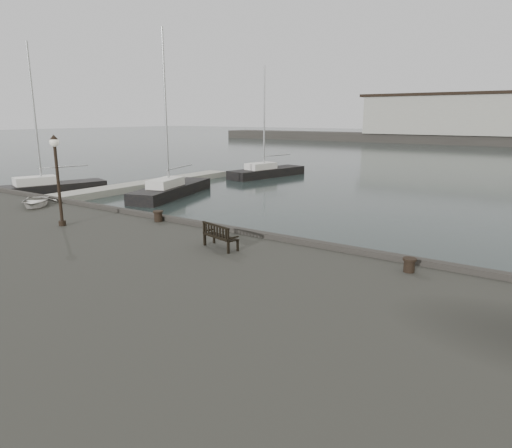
{
  "coord_description": "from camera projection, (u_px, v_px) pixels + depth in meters",
  "views": [
    {
      "loc": [
        8.78,
        -13.32,
        5.78
      ],
      "look_at": [
        -0.02,
        -0.5,
        2.1
      ],
      "focal_mm": 32.0,
      "sensor_mm": 36.0,
      "label": 1
    }
  ],
  "objects": [
    {
      "name": "bench",
      "position": [
        220.0,
        241.0,
        14.91
      ],
      "size": [
        1.46,
        0.8,
        0.8
      ],
      "rotation": [
        0.0,
        0.0,
        -0.24
      ],
      "color": "black",
      "rests_on": "quay"
    },
    {
      "name": "pontoon",
      "position": [
        122.0,
        189.0,
        35.83
      ],
      "size": [
        2.0,
        24.0,
        0.5
      ],
      "primitive_type": "cube",
      "color": "#A5A499",
      "rests_on": "ground"
    },
    {
      "name": "breakwater",
      "position": [
        496.0,
        124.0,
        92.21
      ],
      "size": [
        140.0,
        9.5,
        12.2
      ],
      "color": "#383530",
      "rests_on": "ground"
    },
    {
      "name": "yacht_a",
      "position": [
        49.0,
        191.0,
        34.74
      ],
      "size": [
        4.62,
        8.6,
        11.57
      ],
      "rotation": [
        0.0,
        0.0,
        -0.31
      ],
      "color": "black",
      "rests_on": "ground"
    },
    {
      "name": "yacht_c",
      "position": [
        172.0,
        193.0,
        33.97
      ],
      "size": [
        4.64,
        9.35,
        12.32
      ],
      "rotation": [
        0.0,
        0.0,
        0.28
      ],
      "color": "black",
      "rests_on": "ground"
    },
    {
      "name": "bollard_left",
      "position": [
        158.0,
        216.0,
        18.74
      ],
      "size": [
        0.44,
        0.44,
        0.44
      ],
      "primitive_type": "cylinder",
      "rotation": [
        0.0,
        0.0,
        -0.06
      ],
      "color": "black",
      "rests_on": "quay"
    },
    {
      "name": "bollard_right",
      "position": [
        409.0,
        265.0,
        12.64
      ],
      "size": [
        0.48,
        0.48,
        0.4
      ],
      "primitive_type": "cylinder",
      "rotation": [
        0.0,
        0.0,
        0.31
      ],
      "color": "black",
      "rests_on": "quay"
    },
    {
      "name": "ground",
      "position": [
        264.0,
        277.0,
        16.85
      ],
      "size": [
        400.0,
        400.0,
        0.0
      ],
      "primitive_type": "plane",
      "color": "black",
      "rests_on": "ground"
    },
    {
      "name": "lamp_post",
      "position": [
        57.0,
        168.0,
        17.53
      ],
      "size": [
        0.36,
        0.36,
        3.55
      ],
      "rotation": [
        0.0,
        0.0,
        -0.13
      ],
      "color": "black",
      "rests_on": "quay"
    },
    {
      "name": "yacht_d",
      "position": [
        267.0,
        174.0,
        44.88
      ],
      "size": [
        3.96,
        8.94,
        11.01
      ],
      "rotation": [
        0.0,
        0.0,
        -0.2
      ],
      "color": "black",
      "rests_on": "ground"
    },
    {
      "name": "dinghy",
      "position": [
        36.0,
        201.0,
        21.9
      ],
      "size": [
        2.84,
        2.81,
        0.48
      ],
      "primitive_type": "imported",
      "rotation": [
        0.0,
        0.0,
        0.81
      ],
      "color": "silver",
      "rests_on": "quay"
    }
  ]
}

